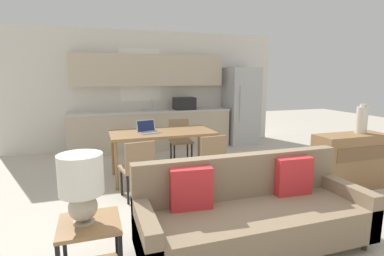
{
  "coord_description": "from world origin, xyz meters",
  "views": [
    {
      "loc": [
        -1.27,
        -2.45,
        1.68
      ],
      "look_at": [
        0.05,
        1.5,
        0.95
      ],
      "focal_mm": 28.0,
      "sensor_mm": 36.0,
      "label": 1
    }
  ],
  "objects_px": {
    "refrigerator": "(241,106)",
    "credenza": "(349,161)",
    "table_lamp": "(81,182)",
    "dining_chair_near_right": "(209,158)",
    "dining_chair_far_right": "(180,138)",
    "laptop": "(148,130)",
    "couch": "(251,214)",
    "dining_table": "(162,135)",
    "dining_chair_near_left": "(138,166)",
    "vase": "(362,120)",
    "side_table": "(91,244)"
  },
  "relations": [
    {
      "from": "refrigerator",
      "to": "credenza",
      "type": "distance_m",
      "value": 3.34
    },
    {
      "from": "refrigerator",
      "to": "table_lamp",
      "type": "bearing_deg",
      "value": -129.72
    },
    {
      "from": "dining_chair_near_right",
      "to": "dining_chair_far_right",
      "type": "bearing_deg",
      "value": -95.33
    },
    {
      "from": "credenza",
      "to": "laptop",
      "type": "xyz_separation_m",
      "value": [
        -2.79,
        1.34,
        0.41
      ]
    },
    {
      "from": "couch",
      "to": "table_lamp",
      "type": "height_order",
      "value": "table_lamp"
    },
    {
      "from": "dining_table",
      "to": "table_lamp",
      "type": "height_order",
      "value": "table_lamp"
    },
    {
      "from": "credenza",
      "to": "dining_table",
      "type": "bearing_deg",
      "value": 151.81
    },
    {
      "from": "credenza",
      "to": "dining_chair_near_left",
      "type": "xyz_separation_m",
      "value": [
        -3.07,
        0.56,
        0.05
      ]
    },
    {
      "from": "dining_table",
      "to": "credenza",
      "type": "relative_size",
      "value": 1.52
    },
    {
      "from": "vase",
      "to": "dining_chair_far_right",
      "type": "relative_size",
      "value": 0.53
    },
    {
      "from": "refrigerator",
      "to": "vase",
      "type": "xyz_separation_m",
      "value": [
        0.31,
        -3.26,
        0.09
      ]
    },
    {
      "from": "dining_table",
      "to": "refrigerator",
      "type": "bearing_deg",
      "value": 38.3
    },
    {
      "from": "table_lamp",
      "to": "credenza",
      "type": "bearing_deg",
      "value": 15.85
    },
    {
      "from": "dining_chair_near_right",
      "to": "credenza",
      "type": "bearing_deg",
      "value": 157.38
    },
    {
      "from": "dining_chair_far_right",
      "to": "refrigerator",
      "type": "bearing_deg",
      "value": 34.27
    },
    {
      "from": "credenza",
      "to": "dining_chair_near_right",
      "type": "xyz_separation_m",
      "value": [
        -2.01,
        0.62,
        0.05
      ]
    },
    {
      "from": "dining_chair_near_left",
      "to": "laptop",
      "type": "bearing_deg",
      "value": -118.53
    },
    {
      "from": "refrigerator",
      "to": "dining_chair_near_right",
      "type": "height_order",
      "value": "refrigerator"
    },
    {
      "from": "vase",
      "to": "refrigerator",
      "type": "bearing_deg",
      "value": 95.51
    },
    {
      "from": "dining_chair_far_right",
      "to": "side_table",
      "type": "bearing_deg",
      "value": -113.96
    },
    {
      "from": "dining_table",
      "to": "laptop",
      "type": "bearing_deg",
      "value": -175.2
    },
    {
      "from": "dining_chair_far_right",
      "to": "credenza",
      "type": "bearing_deg",
      "value": -43.63
    },
    {
      "from": "table_lamp",
      "to": "laptop",
      "type": "relative_size",
      "value": 1.45
    },
    {
      "from": "dining_chair_near_left",
      "to": "refrigerator",
      "type": "bearing_deg",
      "value": -145.92
    },
    {
      "from": "vase",
      "to": "dining_chair_near_left",
      "type": "bearing_deg",
      "value": 170.92
    },
    {
      "from": "vase",
      "to": "dining_chair_near_left",
      "type": "xyz_separation_m",
      "value": [
        -3.29,
        0.53,
        -0.56
      ]
    },
    {
      "from": "table_lamp",
      "to": "dining_chair_near_right",
      "type": "bearing_deg",
      "value": 44.4
    },
    {
      "from": "dining_table",
      "to": "side_table",
      "type": "xyz_separation_m",
      "value": [
        -1.13,
        -2.43,
        -0.34
      ]
    },
    {
      "from": "refrigerator",
      "to": "couch",
      "type": "distance_m",
      "value": 4.76
    },
    {
      "from": "table_lamp",
      "to": "couch",
      "type": "bearing_deg",
      "value": 4.08
    },
    {
      "from": "refrigerator",
      "to": "dining_chair_far_right",
      "type": "distance_m",
      "value": 2.27
    },
    {
      "from": "credenza",
      "to": "laptop",
      "type": "bearing_deg",
      "value": 154.25
    },
    {
      "from": "dining_table",
      "to": "dining_chair_near_left",
      "type": "height_order",
      "value": "dining_chair_near_left"
    },
    {
      "from": "dining_chair_near_right",
      "to": "vase",
      "type": "bearing_deg",
      "value": 159.88
    },
    {
      "from": "side_table",
      "to": "vase",
      "type": "xyz_separation_m",
      "value": [
        3.89,
        1.1,
        0.66
      ]
    },
    {
      "from": "side_table",
      "to": "credenza",
      "type": "relative_size",
      "value": 0.5
    },
    {
      "from": "side_table",
      "to": "laptop",
      "type": "relative_size",
      "value": 1.47
    },
    {
      "from": "dining_chair_near_right",
      "to": "couch",
      "type": "bearing_deg",
      "value": 78.07
    },
    {
      "from": "side_table",
      "to": "credenza",
      "type": "bearing_deg",
      "value": 16.08
    },
    {
      "from": "table_lamp",
      "to": "dining_chair_near_left",
      "type": "relative_size",
      "value": 0.66
    },
    {
      "from": "dining_chair_far_right",
      "to": "vase",
      "type": "bearing_deg",
      "value": -40.22
    },
    {
      "from": "table_lamp",
      "to": "dining_chair_near_right",
      "type": "relative_size",
      "value": 0.66
    },
    {
      "from": "credenza",
      "to": "dining_chair_far_right",
      "type": "distance_m",
      "value": 2.95
    },
    {
      "from": "side_table",
      "to": "dining_chair_near_left",
      "type": "relative_size",
      "value": 0.67
    },
    {
      "from": "dining_chair_near_right",
      "to": "laptop",
      "type": "relative_size",
      "value": 2.2
    },
    {
      "from": "refrigerator",
      "to": "laptop",
      "type": "distance_m",
      "value": 3.32
    },
    {
      "from": "side_table",
      "to": "dining_chair_far_right",
      "type": "bearing_deg",
      "value": 62.58
    },
    {
      "from": "table_lamp",
      "to": "dining_chair_near_left",
      "type": "bearing_deg",
      "value": 68.29
    },
    {
      "from": "credenza",
      "to": "dining_chair_near_right",
      "type": "height_order",
      "value": "dining_chair_near_right"
    },
    {
      "from": "refrigerator",
      "to": "vase",
      "type": "bearing_deg",
      "value": -84.49
    }
  ]
}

